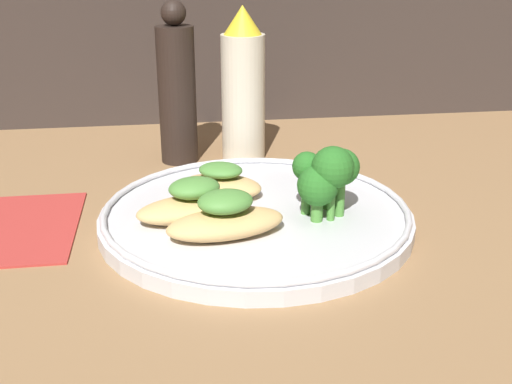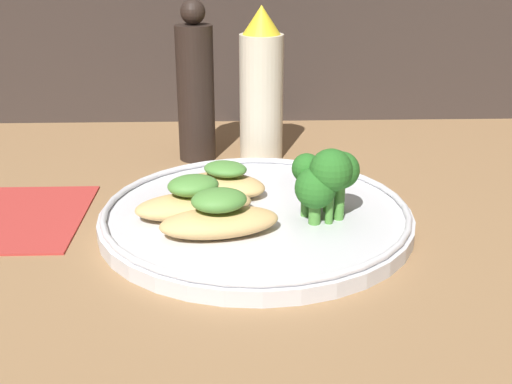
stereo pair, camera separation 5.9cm
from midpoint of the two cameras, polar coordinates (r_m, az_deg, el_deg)
name	(u,v)px [view 1 (the left image)]	position (r cm, az deg, el deg)	size (l,w,h in cm)	color
ground_plane	(256,230)	(60.89, -2.79, -3.47)	(180.00, 180.00, 1.00)	#936D47
plate	(256,216)	(60.28, -2.82, -2.18)	(29.31, 29.31, 2.00)	silver
grilled_meat_front	(226,219)	(54.89, -5.82, -2.44)	(11.12, 6.70, 4.14)	tan
grilled_meat_middle	(195,204)	(58.46, -8.36, -1.12)	(11.57, 7.03, 3.97)	tan
grilled_meat_back	(221,183)	(63.55, -5.81, 0.75)	(9.46, 7.72, 3.40)	tan
broccoli_bunch	(327,175)	(57.72, 3.42, 1.46)	(6.00, 6.36, 6.97)	#4C8E38
sauce_bottle	(243,88)	(77.12, -3.39, 9.21)	(5.21, 5.21, 18.25)	beige
pepper_grinder	(177,90)	(76.90, -9.27, 8.90)	(4.43, 4.43, 18.94)	black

